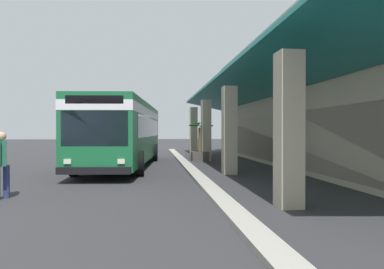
# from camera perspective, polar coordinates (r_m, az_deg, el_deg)

# --- Properties ---
(ground) EXTENTS (120.00, 120.00, 0.00)m
(ground) POSITION_cam_1_polar(r_m,az_deg,el_deg) (17.76, 16.24, -5.15)
(ground) COLOR #2D2D30
(curb_strip) EXTENTS (29.23, 0.50, 0.12)m
(curb_strip) POSITION_cam_1_polar(r_m,az_deg,el_deg) (16.80, -0.80, -5.25)
(curb_strip) COLOR #9E998E
(curb_strip) RESTS_ON ground
(plaza_building) EXTENTS (24.66, 14.06, 7.12)m
(plaza_building) POSITION_cam_1_polar(r_m,az_deg,el_deg) (20.19, 27.66, 5.63)
(plaza_building) COLOR #B2A88E
(plaza_building) RESTS_ON ground
(transit_bus) EXTENTS (11.39, 3.58, 3.34)m
(transit_bus) POSITION_cam_1_polar(r_m,az_deg,el_deg) (17.21, -11.37, 0.85)
(transit_bus) COLOR #196638
(transit_bus) RESTS_ON ground
(pedestrian) EXTENTS (0.69, 0.39, 1.75)m
(pedestrian) POSITION_cam_1_polar(r_m,az_deg,el_deg) (10.09, -29.38, -3.89)
(pedestrian) COLOR navy
(pedestrian) RESTS_ON ground
(potted_palm) EXTENTS (1.99, 1.56, 2.30)m
(potted_palm) POSITION_cam_1_polar(r_m,az_deg,el_deg) (20.02, 1.30, -2.91)
(potted_palm) COLOR #4C4742
(potted_palm) RESTS_ON ground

